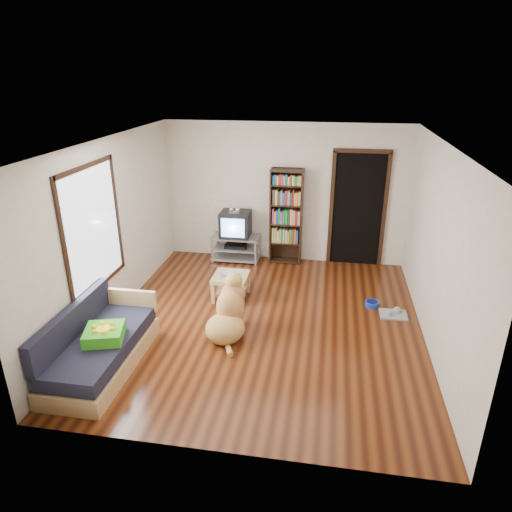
% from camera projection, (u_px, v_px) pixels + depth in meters
% --- Properties ---
extents(ground, '(5.00, 5.00, 0.00)m').
position_uv_depth(ground, '(265.00, 322.00, 6.72)').
color(ground, '#602C10').
rests_on(ground, ground).
extents(ceiling, '(5.00, 5.00, 0.00)m').
position_uv_depth(ceiling, '(266.00, 143.00, 5.73)').
color(ceiling, white).
rests_on(ceiling, ground).
extents(wall_back, '(4.50, 0.00, 4.50)m').
position_uv_depth(wall_back, '(285.00, 194.00, 8.50)').
color(wall_back, silver).
rests_on(wall_back, ground).
extents(wall_front, '(4.50, 0.00, 4.50)m').
position_uv_depth(wall_front, '(223.00, 338.00, 3.94)').
color(wall_front, silver).
rests_on(wall_front, ground).
extents(wall_left, '(0.00, 5.00, 5.00)m').
position_uv_depth(wall_left, '(111.00, 231.00, 6.56)').
color(wall_left, silver).
rests_on(wall_left, ground).
extents(wall_right, '(0.00, 5.00, 5.00)m').
position_uv_depth(wall_right, '(438.00, 250.00, 5.88)').
color(wall_right, silver).
rests_on(wall_right, ground).
extents(green_cushion, '(0.55, 0.55, 0.15)m').
position_uv_depth(green_cushion, '(104.00, 334.00, 5.50)').
color(green_cushion, green).
rests_on(green_cushion, sofa).
extents(laptop, '(0.37, 0.31, 0.02)m').
position_uv_depth(laptop, '(230.00, 275.00, 7.26)').
color(laptop, silver).
rests_on(laptop, coffee_table).
extents(dog_bowl, '(0.22, 0.22, 0.08)m').
position_uv_depth(dog_bowl, '(372.00, 304.00, 7.16)').
color(dog_bowl, '#16389C').
rests_on(dog_bowl, ground).
extents(grey_rag, '(0.40, 0.32, 0.03)m').
position_uv_depth(grey_rag, '(393.00, 315.00, 6.89)').
color(grey_rag, gray).
rests_on(grey_rag, ground).
extents(window, '(0.03, 1.46, 1.70)m').
position_uv_depth(window, '(93.00, 229.00, 6.03)').
color(window, white).
rests_on(window, wall_left).
extents(doorway, '(1.03, 0.05, 2.19)m').
position_uv_depth(doorway, '(358.00, 207.00, 8.34)').
color(doorway, black).
rests_on(doorway, wall_back).
extents(tv_stand, '(0.90, 0.45, 0.50)m').
position_uv_depth(tv_stand, '(236.00, 247.00, 8.80)').
color(tv_stand, '#99999E').
rests_on(tv_stand, ground).
extents(crt_tv, '(0.55, 0.52, 0.58)m').
position_uv_depth(crt_tv, '(236.00, 223.00, 8.64)').
color(crt_tv, black).
rests_on(crt_tv, tv_stand).
extents(bookshelf, '(0.60, 0.30, 1.80)m').
position_uv_depth(bookshelf, '(286.00, 212.00, 8.46)').
color(bookshelf, black).
rests_on(bookshelf, ground).
extents(sofa, '(0.80, 1.80, 0.80)m').
position_uv_depth(sofa, '(99.00, 348.00, 5.64)').
color(sofa, tan).
rests_on(sofa, ground).
extents(coffee_table, '(0.55, 0.55, 0.40)m').
position_uv_depth(coffee_table, '(231.00, 282.00, 7.34)').
color(coffee_table, tan).
rests_on(coffee_table, ground).
extents(dog, '(0.61, 1.06, 0.86)m').
position_uv_depth(dog, '(229.00, 314.00, 6.32)').
color(dog, tan).
rests_on(dog, ground).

